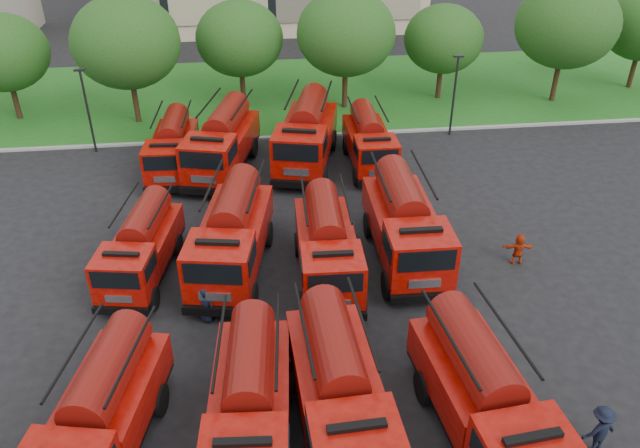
# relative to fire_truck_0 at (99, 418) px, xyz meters

# --- Properties ---
(ground) EXTENTS (140.00, 140.00, 0.00)m
(ground) POSITION_rel_fire_truck_0_xyz_m (5.57, 5.26, -1.59)
(ground) COLOR black
(ground) RESTS_ON ground
(lawn) EXTENTS (70.00, 16.00, 0.12)m
(lawn) POSITION_rel_fire_truck_0_xyz_m (5.57, 31.26, -1.53)
(lawn) COLOR #1C5215
(lawn) RESTS_ON ground
(curb) EXTENTS (70.00, 0.30, 0.14)m
(curb) POSITION_rel_fire_truck_0_xyz_m (5.57, 23.16, -1.52)
(curb) COLOR gray
(curb) RESTS_ON ground
(tree_1) EXTENTS (5.71, 5.71, 6.98)m
(tree_1) POSITION_rel_fire_truck_0_xyz_m (-10.43, 28.26, 2.96)
(tree_1) COLOR #382314
(tree_1) RESTS_ON ground
(tree_2) EXTENTS (6.72, 6.72, 8.22)m
(tree_2) POSITION_rel_fire_truck_0_xyz_m (-2.43, 26.76, 3.77)
(tree_2) COLOR #382314
(tree_2) RESTS_ON ground
(tree_3) EXTENTS (5.88, 5.88, 7.19)m
(tree_3) POSITION_rel_fire_truck_0_xyz_m (4.57, 29.26, 3.10)
(tree_3) COLOR #382314
(tree_3) RESTS_ON ground
(tree_4) EXTENTS (6.55, 6.55, 8.01)m
(tree_4) POSITION_rel_fire_truck_0_xyz_m (11.57, 27.76, 3.63)
(tree_4) COLOR #382314
(tree_4) RESTS_ON ground
(tree_5) EXTENTS (5.46, 5.46, 6.68)m
(tree_5) POSITION_rel_fire_truck_0_xyz_m (18.57, 28.76, 2.76)
(tree_5) COLOR #382314
(tree_5) RESTS_ON ground
(tree_6) EXTENTS (6.89, 6.89, 8.42)m
(tree_6) POSITION_rel_fire_truck_0_xyz_m (26.57, 27.26, 3.90)
(tree_6) COLOR #382314
(tree_6) RESTS_ON ground
(lamp_post_0) EXTENTS (0.60, 0.25, 5.11)m
(lamp_post_0) POSITION_rel_fire_truck_0_xyz_m (-4.43, 22.46, 1.31)
(lamp_post_0) COLOR black
(lamp_post_0) RESTS_ON ground
(lamp_post_1) EXTENTS (0.60, 0.25, 5.11)m
(lamp_post_1) POSITION_rel_fire_truck_0_xyz_m (17.57, 22.46, 1.31)
(lamp_post_1) COLOR black
(lamp_post_1) RESTS_ON ground
(fire_truck_0) EXTENTS (3.74, 7.26, 3.15)m
(fire_truck_0) POSITION_rel_fire_truck_0_xyz_m (0.00, 0.00, 0.00)
(fire_truck_0) COLOR black
(fire_truck_0) RESTS_ON ground
(fire_truck_1) EXTENTS (2.96, 7.09, 3.15)m
(fire_truck_1) POSITION_rel_fire_truck_0_xyz_m (4.41, -0.01, 0.00)
(fire_truck_1) COLOR black
(fire_truck_1) RESTS_ON ground
(fire_truck_2) EXTENTS (2.92, 7.37, 3.31)m
(fire_truck_2) POSITION_rel_fire_truck_0_xyz_m (7.16, 0.15, 0.08)
(fire_truck_2) COLOR black
(fire_truck_2) RESTS_ON ground
(fire_truck_3) EXTENTS (3.23, 7.54, 3.34)m
(fire_truck_3) POSITION_rel_fire_truck_0_xyz_m (11.50, -0.75, 0.09)
(fire_truck_3) COLOR black
(fire_truck_3) RESTS_ON ground
(fire_truck_4) EXTENTS (3.22, 6.60, 2.88)m
(fire_truck_4) POSITION_rel_fire_truck_0_xyz_m (0.05, 9.35, -0.14)
(fire_truck_4) COLOR black
(fire_truck_4) RESTS_ON ground
(fire_truck_5) EXTENTS (3.92, 7.92, 3.45)m
(fire_truck_5) POSITION_rel_fire_truck_0_xyz_m (3.88, 9.38, 0.15)
(fire_truck_5) COLOR black
(fire_truck_5) RESTS_ON ground
(fire_truck_6) EXTENTS (2.76, 7.05, 3.17)m
(fire_truck_6) POSITION_rel_fire_truck_0_xyz_m (7.83, 8.28, 0.01)
(fire_truck_6) COLOR black
(fire_truck_6) RESTS_ON ground
(fire_truck_7) EXTENTS (2.95, 7.73, 3.49)m
(fire_truck_7) POSITION_rel_fire_truck_0_xyz_m (11.41, 9.33, 0.17)
(fire_truck_7) COLOR black
(fire_truck_7) RESTS_ON ground
(fire_truck_8) EXTENTS (2.71, 6.68, 2.98)m
(fire_truck_8) POSITION_rel_fire_truck_0_xyz_m (0.55, 19.29, -0.09)
(fire_truck_8) COLOR black
(fire_truck_8) RESTS_ON ground
(fire_truck_9) EXTENTS (4.46, 8.04, 3.47)m
(fire_truck_9) POSITION_rel_fire_truck_0_xyz_m (3.33, 19.09, 0.16)
(fire_truck_9) COLOR black
(fire_truck_9) RESTS_ON ground
(fire_truck_10) EXTENTS (4.55, 8.39, 3.63)m
(fire_truck_10) POSITION_rel_fire_truck_0_xyz_m (8.08, 19.41, 0.24)
(fire_truck_10) COLOR black
(fire_truck_10) RESTS_ON ground
(fire_truck_11) EXTENTS (2.49, 6.58, 2.98)m
(fire_truck_11) POSITION_rel_fire_truck_0_xyz_m (11.58, 18.73, -0.09)
(fire_truck_11) COLOR black
(fire_truck_11) RESTS_ON ground
(firefighter_2) EXTENTS (0.63, 0.98, 1.58)m
(firefighter_2) POSITION_rel_fire_truck_0_xyz_m (11.07, 1.93, -1.59)
(firefighter_2) COLOR #B12D0D
(firefighter_2) RESTS_ON ground
(firefighter_4) EXTENTS (0.94, 0.94, 1.64)m
(firefighter_4) POSITION_rel_fire_truck_0_xyz_m (2.81, 5.95, -1.59)
(firefighter_4) COLOR black
(firefighter_4) RESTS_ON ground
(firefighter_5) EXTENTS (1.44, 0.76, 1.48)m
(firefighter_5) POSITION_rel_fire_truck_0_xyz_m (16.33, 8.27, -1.59)
(firefighter_5) COLOR #B12D0D
(firefighter_5) RESTS_ON ground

